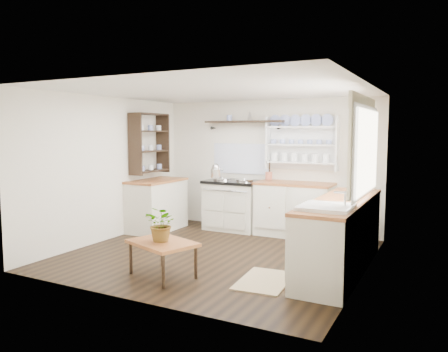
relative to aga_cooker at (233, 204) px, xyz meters
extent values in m
cube|color=black|center=(0.52, -1.57, -0.45)|extent=(4.00, 3.80, 0.01)
cube|color=silver|center=(0.52, 0.33, 0.70)|extent=(4.00, 0.02, 2.30)
cube|color=silver|center=(2.52, -1.57, 0.70)|extent=(0.02, 3.80, 2.30)
cube|color=silver|center=(-1.48, -1.57, 0.70)|extent=(0.02, 3.80, 2.30)
cube|color=white|center=(0.52, -1.57, 1.85)|extent=(4.00, 3.80, 0.01)
cube|color=white|center=(2.48, -1.42, 1.05)|extent=(0.04, 1.40, 1.00)
cube|color=white|center=(2.46, -1.42, 1.05)|extent=(0.02, 1.50, 1.10)
cube|color=#FFEECB|center=(2.44, -1.42, 1.63)|extent=(0.04, 1.55, 0.18)
cube|color=beige|center=(0.00, 0.00, -0.03)|extent=(0.94, 0.61, 0.83)
cube|color=black|center=(0.00, 0.00, 0.41)|extent=(0.98, 0.65, 0.05)
cylinder|color=silver|center=(-0.22, 0.00, 0.45)|extent=(0.32, 0.32, 0.03)
cylinder|color=silver|center=(0.22, 0.00, 0.45)|extent=(0.32, 0.32, 0.03)
cylinder|color=silver|center=(0.00, -0.35, 0.29)|extent=(0.85, 0.02, 0.02)
cube|color=silver|center=(1.12, 0.03, -0.01)|extent=(1.25, 0.60, 0.88)
cube|color=brown|center=(1.12, 0.03, 0.43)|extent=(1.27, 0.63, 0.04)
cube|color=silver|center=(2.22, -1.47, -0.01)|extent=(0.60, 2.40, 0.88)
cube|color=brown|center=(2.22, -1.47, 0.43)|extent=(0.62, 2.43, 0.04)
cube|color=white|center=(2.22, -2.22, 0.35)|extent=(0.55, 0.60, 0.28)
cylinder|color=silver|center=(2.42, -2.22, 0.55)|extent=(0.02, 0.02, 0.22)
cube|color=silver|center=(-1.18, -0.67, -0.01)|extent=(0.60, 1.10, 0.88)
cube|color=brown|center=(-1.18, -0.67, 0.43)|extent=(0.62, 1.13, 0.04)
cube|color=white|center=(1.17, 0.31, 1.10)|extent=(1.20, 0.03, 0.90)
cube|color=white|center=(1.17, 0.22, 1.10)|extent=(1.20, 0.22, 0.02)
cylinder|color=navy|center=(1.17, 0.23, 1.37)|extent=(0.20, 0.02, 0.20)
cube|color=black|center=(0.12, 0.20, 1.47)|extent=(1.50, 0.24, 0.04)
cone|color=black|center=(-0.53, 0.27, 1.36)|extent=(0.06, 0.20, 0.06)
cone|color=black|center=(0.77, 0.27, 1.36)|extent=(0.06, 0.20, 0.06)
cube|color=black|center=(-1.32, -0.67, 1.10)|extent=(0.28, 0.80, 1.05)
cylinder|color=#AF5940|center=(0.63, 0.11, 0.53)|extent=(0.12, 0.12, 0.14)
cube|color=brown|center=(0.38, -2.70, -0.04)|extent=(0.93, 0.80, 0.04)
cylinder|color=black|center=(-0.02, -2.80, -0.25)|extent=(0.04, 0.04, 0.39)
cylinder|color=black|center=(0.14, -2.36, -0.25)|extent=(0.04, 0.04, 0.39)
cylinder|color=black|center=(0.63, -3.03, -0.25)|extent=(0.04, 0.04, 0.39)
cylinder|color=black|center=(0.79, -2.60, -0.25)|extent=(0.04, 0.04, 0.39)
imported|color=#3F7233|center=(0.38, -2.70, 0.19)|extent=(0.41, 0.37, 0.43)
cube|color=#8F7853|center=(1.54, -2.30, -0.44)|extent=(0.62, 0.89, 0.02)
camera|label=1|loc=(3.39, -6.91, 1.29)|focal=35.00mm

